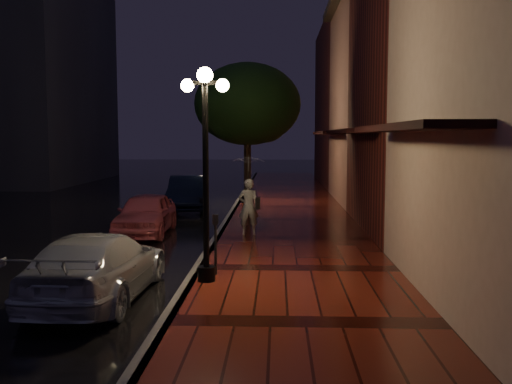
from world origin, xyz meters
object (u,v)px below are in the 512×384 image
(streetlamp_near, at_px, (206,161))
(street_tree, at_px, (248,107))
(woman_with_umbrella, at_px, (249,183))
(navy_car, at_px, (188,193))
(silver_car, at_px, (97,266))
(streetlamp_far, at_px, (245,148))
(parking_meter, at_px, (216,238))
(pink_car, at_px, (146,214))

(streetlamp_near, bearing_deg, street_tree, 88.65)
(street_tree, relative_size, woman_with_umbrella, 2.45)
(navy_car, xyz_separation_m, silver_car, (0.38, -13.36, -0.07))
(navy_car, relative_size, woman_with_umbrella, 1.84)
(streetlamp_far, xyz_separation_m, parking_meter, (0.13, -13.44, -1.67))
(streetlamp_near, height_order, woman_with_umbrella, streetlamp_near)
(silver_car, relative_size, parking_meter, 3.45)
(navy_car, height_order, parking_meter, parking_meter)
(streetlamp_far, distance_m, street_tree, 3.44)
(streetlamp_far, relative_size, navy_car, 0.99)
(parking_meter, bearing_deg, silver_car, -158.78)
(streetlamp_near, relative_size, navy_car, 0.99)
(silver_car, xyz_separation_m, parking_meter, (2.09, 1.46, 0.29))
(street_tree, xyz_separation_m, woman_with_umbrella, (0.32, -5.46, -2.53))
(streetlamp_far, bearing_deg, pink_car, -109.65)
(silver_car, xyz_separation_m, woman_with_umbrella, (2.54, 6.43, 1.07))
(streetlamp_far, xyz_separation_m, street_tree, (0.26, -3.01, 1.64))
(parking_meter, bearing_deg, streetlamp_near, -116.60)
(silver_car, bearing_deg, woman_with_umbrella, -109.96)
(streetlamp_far, relative_size, street_tree, 0.74)
(streetlamp_near, height_order, street_tree, street_tree)
(pink_car, bearing_deg, parking_meter, -64.83)
(streetlamp_far, bearing_deg, streetlamp_near, -90.00)
(street_tree, distance_m, woman_with_umbrella, 6.02)
(streetlamp_near, xyz_separation_m, silver_car, (-1.96, -0.90, -1.95))
(silver_car, height_order, woman_with_umbrella, woman_with_umbrella)
(street_tree, relative_size, silver_car, 1.30)
(street_tree, height_order, navy_car, street_tree)
(pink_car, height_order, silver_car, pink_car)
(pink_car, relative_size, parking_meter, 2.98)
(streetlamp_far, distance_m, navy_car, 3.38)
(street_tree, distance_m, parking_meter, 10.95)
(navy_car, bearing_deg, woman_with_umbrella, -72.20)
(streetlamp_far, xyz_separation_m, woman_with_umbrella, (0.58, -8.47, -0.88))
(streetlamp_near, relative_size, street_tree, 0.74)
(streetlamp_far, relative_size, pink_car, 1.12)
(streetlamp_near, bearing_deg, navy_car, 100.65)
(navy_car, height_order, woman_with_umbrella, woman_with_umbrella)
(street_tree, bearing_deg, streetlamp_far, 94.91)
(streetlamp_near, xyz_separation_m, street_tree, (0.26, 10.99, 1.64))
(streetlamp_near, relative_size, streetlamp_far, 1.00)
(navy_car, distance_m, silver_car, 13.36)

